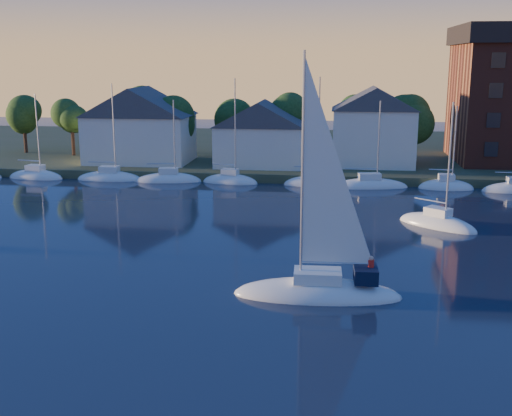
% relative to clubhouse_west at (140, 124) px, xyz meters
% --- Properties ---
extents(shoreline_land, '(160.00, 50.00, 2.00)m').
position_rel_clubhouse_west_xyz_m(shoreline_land, '(22.00, 17.00, -5.93)').
color(shoreline_land, '#364327').
rests_on(shoreline_land, ground).
extents(wooden_dock, '(120.00, 3.00, 1.00)m').
position_rel_clubhouse_west_xyz_m(wooden_dock, '(22.00, -6.00, -5.93)').
color(wooden_dock, brown).
rests_on(wooden_dock, ground).
extents(clubhouse_west, '(13.65, 9.45, 9.64)m').
position_rel_clubhouse_west_xyz_m(clubhouse_west, '(0.00, 0.00, 0.00)').
color(clubhouse_west, white).
rests_on(clubhouse_west, shoreline_land).
extents(clubhouse_centre, '(11.55, 8.40, 8.08)m').
position_rel_clubhouse_west_xyz_m(clubhouse_centre, '(16.00, -1.00, -0.80)').
color(clubhouse_centre, white).
rests_on(clubhouse_centre, shoreline_land).
extents(clubhouse_east, '(10.50, 8.40, 9.80)m').
position_rel_clubhouse_west_xyz_m(clubhouse_east, '(30.00, 1.00, 0.07)').
color(clubhouse_east, white).
rests_on(clubhouse_east, shoreline_land).
extents(tree_line, '(93.40, 5.40, 8.90)m').
position_rel_clubhouse_west_xyz_m(tree_line, '(24.00, 5.00, 1.24)').
color(tree_line, '#3C281B').
rests_on(tree_line, shoreline_land).
extents(moored_fleet, '(87.50, 2.40, 12.05)m').
position_rel_clubhouse_west_xyz_m(moored_fleet, '(22.00, -9.00, -5.83)').
color(moored_fleet, silver).
rests_on(moored_fleet, ground).
extents(hero_sailboat, '(10.35, 3.64, 15.72)m').
position_rel_clubhouse_west_xyz_m(hero_sailboat, '(24.68, -43.91, -5.29)').
color(hero_sailboat, silver).
rests_on(hero_sailboat, ground).
extents(drifting_sailboat_right, '(7.36, 6.68, 11.79)m').
position_rel_clubhouse_west_xyz_m(drifting_sailboat_right, '(34.30, -25.76, -5.84)').
color(drifting_sailboat_right, silver).
rests_on(drifting_sailboat_right, ground).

